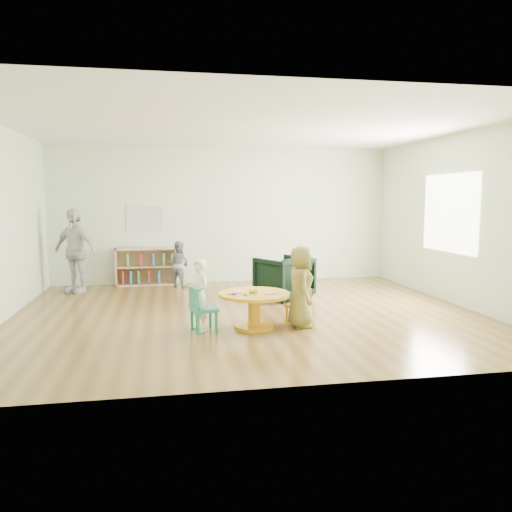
# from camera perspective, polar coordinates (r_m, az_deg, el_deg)

# --- Properties ---
(room) EXTENTS (7.10, 7.00, 2.80)m
(room) POSITION_cam_1_polar(r_m,az_deg,el_deg) (7.46, -0.91, 7.73)
(room) COLOR brown
(room) RESTS_ON ground
(activity_table) EXTENTS (0.97, 0.97, 0.53)m
(activity_table) POSITION_cam_1_polar(r_m,az_deg,el_deg) (6.75, -0.20, -5.47)
(activity_table) COLOR orange
(activity_table) RESTS_ON ground
(kid_chair_left) EXTENTS (0.38, 0.38, 0.60)m
(kid_chair_left) POSITION_cam_1_polar(r_m,az_deg,el_deg) (6.60, -6.36, -5.90)
(kid_chair_left) COLOR #1A906E
(kid_chair_left) RESTS_ON ground
(kid_chair_right) EXTENTS (0.36, 0.36, 0.51)m
(kid_chair_right) POSITION_cam_1_polar(r_m,az_deg,el_deg) (7.03, 5.04, -5.52)
(kid_chair_right) COLOR orange
(kid_chair_right) RESTS_ON ground
(bookshelf) EXTENTS (1.20, 0.30, 0.75)m
(bookshelf) POSITION_cam_1_polar(r_m,az_deg,el_deg) (10.31, -12.49, -1.22)
(bookshelf) COLOR tan
(bookshelf) RESTS_ON ground
(alphabet_poster) EXTENTS (0.74, 0.01, 0.54)m
(alphabet_poster) POSITION_cam_1_polar(r_m,az_deg,el_deg) (10.35, -12.53, 4.28)
(alphabet_poster) COLOR white
(alphabet_poster) RESTS_ON ground
(armchair) EXTENTS (1.09, 1.10, 0.74)m
(armchair) POSITION_cam_1_polar(r_m,az_deg,el_deg) (8.72, 3.19, -2.47)
(armchair) COLOR black
(armchair) RESTS_ON ground
(child_left) EXTENTS (0.35, 0.41, 0.95)m
(child_left) POSITION_cam_1_polar(r_m,az_deg,el_deg) (6.63, -6.47, -4.49)
(child_left) COLOR white
(child_left) RESTS_ON ground
(child_right) EXTENTS (0.39, 0.57, 1.11)m
(child_right) POSITION_cam_1_polar(r_m,az_deg,el_deg) (6.81, 5.13, -3.50)
(child_right) COLOR gold
(child_right) RESTS_ON ground
(toddler) EXTENTS (0.56, 0.55, 0.91)m
(toddler) POSITION_cam_1_polar(r_m,az_deg,el_deg) (9.93, -8.81, -0.91)
(toddler) COLOR #191F3F
(toddler) RESTS_ON ground
(adult_caretaker) EXTENTS (0.98, 0.83, 1.57)m
(adult_caretaker) POSITION_cam_1_polar(r_m,az_deg,el_deg) (9.79, -19.99, 0.58)
(adult_caretaker) COLOR silver
(adult_caretaker) RESTS_ON ground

